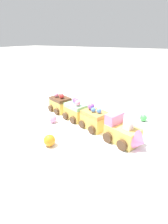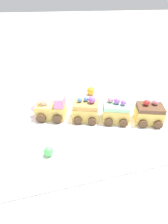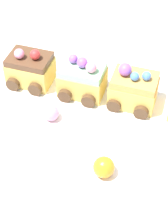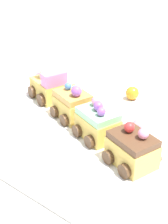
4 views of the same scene
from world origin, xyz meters
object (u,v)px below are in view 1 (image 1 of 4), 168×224
(cake_car_chocolate, at_px, (61,104))
(gumball_orange, at_px, (49,140))
(gumball_green, at_px, (143,118))
(cake_train_locomotive, at_px, (125,133))
(cake_car_caramel, at_px, (95,119))
(cake_car_mint, at_px, (76,111))
(gumball_pink, at_px, (53,119))

(cake_car_chocolate, xyz_separation_m, gumball_orange, (0.12, -0.21, -0.01))
(gumball_green, bearing_deg, cake_train_locomotive, -95.87)
(cake_car_chocolate, xyz_separation_m, gumball_green, (0.30, 0.06, -0.01))
(cake_train_locomotive, height_order, gumball_orange, cake_train_locomotive)
(cake_car_caramel, relative_size, cake_car_mint, 1.00)
(cake_car_caramel, distance_m, gumball_orange, 0.16)
(gumball_pink, height_order, gumball_orange, gumball_orange)
(gumball_green, height_order, gumball_orange, gumball_orange)
(gumball_green, distance_m, gumball_orange, 0.32)
(cake_train_locomotive, relative_size, gumball_orange, 3.88)
(cake_train_locomotive, xyz_separation_m, cake_car_caramel, (-0.11, 0.04, 0.00))
(gumball_green, distance_m, gumball_pink, 0.30)
(cake_car_caramel, bearing_deg, cake_train_locomotive, 0.03)
(cake_train_locomotive, bearing_deg, cake_car_caramel, -179.97)
(cake_train_locomotive, distance_m, cake_car_caramel, 0.11)
(gumball_pink, bearing_deg, cake_car_chocolate, 111.91)
(cake_train_locomotive, distance_m, gumball_orange, 0.20)
(cake_train_locomotive, relative_size, gumball_pink, 4.65)
(cake_car_chocolate, height_order, gumball_orange, cake_car_chocolate)
(cake_car_chocolate, height_order, gumball_green, cake_car_chocolate)
(cake_car_caramel, height_order, gumball_pink, cake_car_caramel)
(gumball_orange, bearing_deg, cake_car_chocolate, 119.31)
(cake_train_locomotive, relative_size, cake_car_chocolate, 1.32)
(cake_car_caramel, bearing_deg, cake_car_mint, -179.95)
(gumball_green, bearing_deg, cake_car_mint, -155.41)
(gumball_pink, bearing_deg, cake_train_locomotive, -0.45)
(cake_train_locomotive, height_order, gumball_pink, cake_train_locomotive)
(cake_car_chocolate, bearing_deg, gumball_pink, -48.75)
(cake_car_chocolate, bearing_deg, cake_train_locomotive, 0.04)
(cake_car_chocolate, relative_size, gumball_green, 3.85)
(cake_car_mint, bearing_deg, cake_car_caramel, 0.05)
(cake_train_locomotive, height_order, cake_car_chocolate, cake_train_locomotive)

